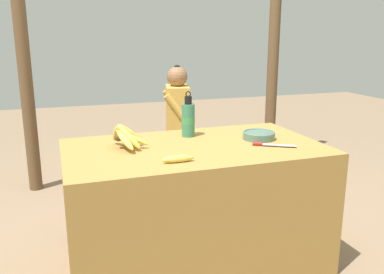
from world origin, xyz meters
TOP-DOWN VIEW (x-y plane):
  - ground_plane at (0.00, 0.00)m, footprint 12.00×12.00m
  - market_counter at (0.00, 0.00)m, footprint 1.45×0.83m
  - banana_bunch_ripe at (-0.37, 0.07)m, footprint 0.19×0.30m
  - serving_bowl at (0.42, 0.02)m, footprint 0.19×0.19m
  - water_bottle at (0.04, 0.23)m, footprint 0.08×0.08m
  - loose_banana_front at (-0.18, -0.26)m, footprint 0.16×0.04m
  - knife at (0.39, -0.14)m, footprint 0.22×0.15m
  - wooden_bench at (0.23, 1.43)m, footprint 1.41×0.32m
  - seated_vendor at (0.28, 1.41)m, footprint 0.45×0.42m
  - banana_bunch_green at (-0.13, 1.42)m, footprint 0.17×0.26m
  - support_post_near at (-0.95, 1.60)m, footprint 0.11×0.11m
  - support_post_far at (1.40, 1.60)m, footprint 0.11×0.11m

SIDE VIEW (x-z plane):
  - ground_plane at x=0.00m, z-range 0.00..0.00m
  - wooden_bench at x=0.23m, z-range 0.13..0.52m
  - market_counter at x=0.00m, z-range 0.00..0.73m
  - banana_bunch_green at x=-0.13m, z-range 0.39..0.50m
  - seated_vendor at x=0.28m, z-range 0.07..1.16m
  - knife at x=0.39m, z-range 0.73..0.75m
  - loose_banana_front at x=-0.18m, z-range 0.73..0.77m
  - serving_bowl at x=0.42m, z-range 0.73..0.78m
  - banana_bunch_ripe at x=-0.37m, z-range 0.73..0.88m
  - water_bottle at x=0.04m, z-range 0.70..0.98m
  - support_post_near at x=-0.95m, z-range 0.00..2.69m
  - support_post_far at x=1.40m, z-range 0.00..2.69m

